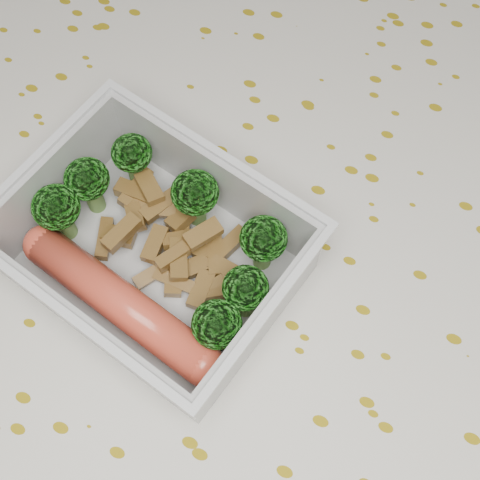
% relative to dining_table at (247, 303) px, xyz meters
% --- Properties ---
extents(ground_plane, '(4.00, 4.00, 0.00)m').
position_rel_dining_table_xyz_m(ground_plane, '(0.00, 0.00, -0.67)').
color(ground_plane, olive).
rests_on(ground_plane, ground).
extents(dining_table, '(1.40, 0.90, 0.75)m').
position_rel_dining_table_xyz_m(dining_table, '(0.00, 0.00, 0.00)').
color(dining_table, brown).
rests_on(dining_table, ground).
extents(tablecloth, '(1.46, 0.96, 0.19)m').
position_rel_dining_table_xyz_m(tablecloth, '(0.00, 0.00, 0.05)').
color(tablecloth, silver).
rests_on(tablecloth, dining_table).
extents(lunch_container, '(0.20, 0.17, 0.06)m').
position_rel_dining_table_xyz_m(lunch_container, '(-0.05, -0.03, 0.11)').
color(lunch_container, silver).
rests_on(lunch_container, tablecloth).
extents(broccoli_florets, '(0.16, 0.11, 0.05)m').
position_rel_dining_table_xyz_m(broccoli_florets, '(-0.05, -0.02, 0.13)').
color(broccoli_florets, '#608C3F').
rests_on(broccoli_florets, lunch_container).
extents(meat_pile, '(0.10, 0.08, 0.03)m').
position_rel_dining_table_xyz_m(meat_pile, '(-0.05, -0.02, 0.10)').
color(meat_pile, brown).
rests_on(meat_pile, lunch_container).
extents(sausage, '(0.15, 0.06, 0.03)m').
position_rel_dining_table_xyz_m(sausage, '(-0.06, -0.07, 0.11)').
color(sausage, '#D04730').
rests_on(sausage, lunch_container).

